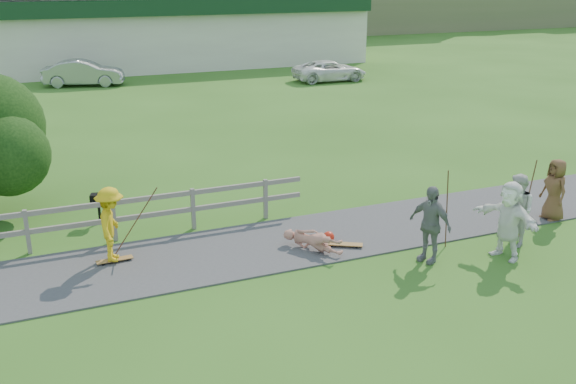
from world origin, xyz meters
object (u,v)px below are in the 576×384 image
(skater_fallen, at_px, (313,241))
(bbq, at_px, (99,209))
(spectator_d, at_px, (508,220))
(skater_rider, at_px, (112,228))
(car_white, at_px, (330,71))
(spectator_b, at_px, (430,224))
(car_silver, at_px, (83,73))
(spectator_c, at_px, (555,190))
(spectator_a, at_px, (517,210))

(skater_fallen, xyz_separation_m, bbq, (-4.46, 3.86, 0.12))
(spectator_d, bearing_deg, skater_fallen, -129.87)
(skater_rider, height_order, skater_fallen, skater_rider)
(car_white, bearing_deg, skater_rider, 144.60)
(spectator_b, distance_m, car_silver, 28.44)
(skater_fallen, relative_size, bbq, 1.90)
(car_white, bearing_deg, car_silver, 75.67)
(spectator_b, distance_m, car_white, 25.83)
(spectator_c, relative_size, car_white, 0.38)
(skater_rider, height_order, bbq, skater_rider)
(spectator_a, relative_size, car_silver, 0.39)
(bbq, bearing_deg, skater_fallen, -23.19)
(bbq, bearing_deg, car_silver, 102.81)
(skater_fallen, relative_size, spectator_d, 0.83)
(spectator_c, distance_m, spectator_d, 3.16)
(skater_fallen, relative_size, spectator_a, 0.87)
(skater_fallen, bearing_deg, spectator_a, -50.39)
(spectator_d, bearing_deg, car_silver, 179.77)
(skater_rider, height_order, car_silver, skater_rider)
(spectator_b, relative_size, spectator_c, 1.08)
(spectator_b, relative_size, car_silver, 0.40)
(spectator_a, distance_m, car_white, 25.08)
(skater_rider, relative_size, skater_fallen, 1.12)
(skater_rider, xyz_separation_m, spectator_c, (11.30, -1.73, -0.02))
(spectator_b, bearing_deg, spectator_a, 66.88)
(skater_rider, xyz_separation_m, car_silver, (1.97, 25.41, -0.12))
(spectator_a, bearing_deg, spectator_c, 123.52)
(car_white, bearing_deg, spectator_c, 169.84)
(spectator_c, height_order, bbq, spectator_c)
(skater_rider, relative_size, car_white, 0.38)
(spectator_c, relative_size, spectator_d, 0.91)
(car_silver, bearing_deg, bbq, -170.16)
(skater_fallen, xyz_separation_m, spectator_c, (6.83, -0.58, 0.56))
(car_silver, bearing_deg, skater_fallen, -159.86)
(spectator_c, bearing_deg, car_silver, -157.66)
(bbq, bearing_deg, spectator_d, -17.07)
(car_silver, relative_size, bbq, 5.59)
(spectator_a, relative_size, spectator_b, 0.98)
(spectator_c, xyz_separation_m, car_white, (4.73, 23.18, -0.22))
(spectator_a, bearing_deg, car_white, 173.49)
(skater_rider, bearing_deg, spectator_c, -84.50)
(spectator_a, relative_size, bbq, 2.20)
(spectator_b, bearing_deg, skater_rider, -133.71)
(skater_rider, xyz_separation_m, spectator_d, (8.50, -3.18, 0.07))
(spectator_b, relative_size, car_white, 0.40)
(skater_fallen, distance_m, spectator_b, 2.77)
(spectator_b, height_order, spectator_c, spectator_b)
(car_white, relative_size, bbq, 5.54)
(spectator_c, bearing_deg, skater_rider, -95.34)
(car_white, distance_m, bbq, 24.65)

